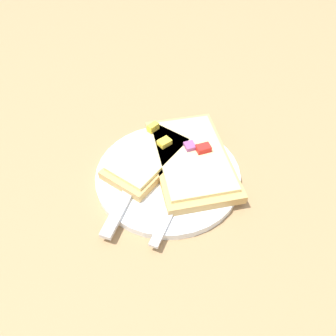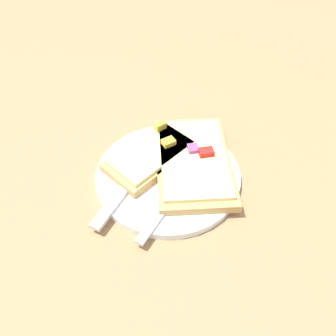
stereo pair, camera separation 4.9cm
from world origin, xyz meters
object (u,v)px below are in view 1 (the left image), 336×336
object	(u,v)px
knife	(132,185)
pizza_slice_main	(191,158)
plate	(168,175)
fork	(183,183)
pizza_slice_corner	(149,157)

from	to	relation	value
knife	pizza_slice_main	size ratio (longest dim) A/B	0.94
plate	fork	distance (m)	0.03
pizza_slice_main	pizza_slice_corner	world-z (taller)	pizza_slice_corner
fork	pizza_slice_main	xyz separation A→B (m)	(0.03, 0.04, 0.01)
pizza_slice_corner	pizza_slice_main	bearing A→B (deg)	-55.71
pizza_slice_corner	knife	bearing A→B (deg)	-168.42
pizza_slice_corner	plate	bearing A→B (deg)	-92.50
plate	fork	xyz separation A→B (m)	(0.01, -0.03, 0.01)
knife	pizza_slice_corner	size ratio (longest dim) A/B	1.15
fork	knife	bearing A→B (deg)	115.01
fork	pizza_slice_main	distance (m)	0.05
plate	pizza_slice_corner	distance (m)	0.04
pizza_slice_main	fork	bearing A→B (deg)	-28.34
pizza_slice_main	pizza_slice_corner	bearing A→B (deg)	-103.42
plate	knife	xyz separation A→B (m)	(-0.06, -0.01, 0.01)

